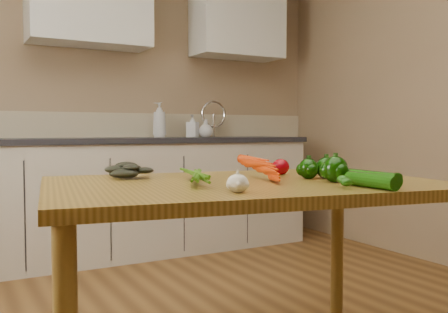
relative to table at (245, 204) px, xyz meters
The scene contains 18 objects.
room 0.58m from the table, 47.13° to the left, with size 4.04×5.04×2.64m.
counter_run 2.15m from the table, 81.76° to the left, with size 2.84×0.64×1.14m.
upper_cabinets 2.65m from the table, 74.89° to the left, with size 2.15×0.35×0.70m.
table is the anchor object (origin of this frame).
soap_bottle_a 2.34m from the table, 76.22° to the left, with size 0.11×0.11×0.29m, color silver.
soap_bottle_b 2.41m from the table, 69.27° to the left, with size 0.09×0.09×0.19m, color silver.
soap_bottle_c 2.40m from the table, 66.62° to the left, with size 0.12×0.12×0.15m, color silver.
carrot_bunch 0.12m from the table, 82.10° to the left, with size 0.27×0.20×0.07m, color red, non-canonical shape.
leafy_greens 0.49m from the table, 137.71° to the left, with size 0.20×0.18×0.10m, color black, non-canonical shape.
garlic_bulb 0.36m from the table, 124.98° to the right, with size 0.07×0.07×0.06m, color white.
pepper_a 0.30m from the table, ahead, with size 0.08×0.08×0.08m, color #0A3102.
pepper_b 0.37m from the table, ahead, with size 0.08×0.08×0.08m, color #0A3102.
pepper_c 0.36m from the table, 34.64° to the right, with size 0.09×0.09×0.09m, color #0A3102.
tomato_a 0.34m from the table, 29.68° to the left, with size 0.07×0.07×0.07m, color maroon.
tomato_b 0.38m from the table, 32.00° to the left, with size 0.07×0.07×0.06m, color #DF5105.
tomato_c 0.42m from the table, 12.92° to the left, with size 0.06×0.06×0.06m, color #DF5105.
zucchini_a 0.46m from the table, 47.81° to the right, with size 0.05×0.05×0.24m, color #104207.
zucchini_b 0.47m from the table, 56.95° to the right, with size 0.05×0.05×0.21m, color #104207.
Camera 1 is at (-1.06, -1.51, 0.96)m, focal length 40.00 mm.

